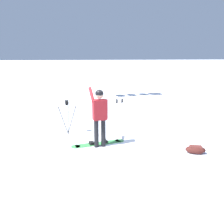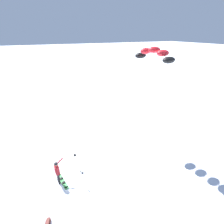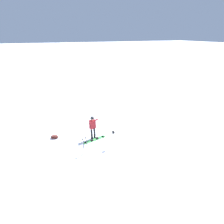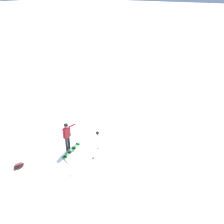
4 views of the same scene
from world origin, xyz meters
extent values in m
plane|color=white|center=(0.00, 0.00, 0.00)|extent=(300.00, 300.00, 0.00)
cylinder|color=black|center=(-0.20, -0.37, 0.43)|extent=(0.14, 0.14, 0.86)
cylinder|color=black|center=(0.02, -0.35, 0.43)|extent=(0.14, 0.14, 0.86)
cube|color=maroon|center=(-0.09, -0.36, 1.17)|extent=(0.43, 0.30, 0.61)
sphere|color=tan|center=(-0.09, -0.36, 1.62)|extent=(0.23, 0.23, 0.23)
sphere|color=black|center=(-0.09, -0.36, 1.65)|extent=(0.25, 0.25, 0.25)
cylinder|color=maroon|center=(-0.29, -0.12, 1.59)|extent=(0.15, 0.56, 0.42)
cylinder|color=maroon|center=(0.12, -0.36, 1.17)|extent=(0.09, 0.09, 0.61)
cube|color=#3F994C|center=(-0.11, -0.12, 0.01)|extent=(1.49, 0.55, 0.02)
cylinder|color=#3F994C|center=(-0.83, -0.25, 0.01)|extent=(0.29, 0.29, 0.02)
cylinder|color=#3F994C|center=(0.61, 0.02, 0.01)|extent=(0.29, 0.29, 0.02)
cube|color=black|center=(-0.32, -0.16, 0.06)|extent=(0.17, 0.22, 0.08)
cube|color=black|center=(0.11, -0.08, 0.06)|extent=(0.17, 0.22, 0.08)
ellipsoid|color=#4C1E19|center=(2.54, -1.40, 0.11)|extent=(0.62, 0.46, 0.22)
cube|color=brown|center=(2.54, -1.40, 0.19)|extent=(0.37, 0.28, 0.08)
cylinder|color=#262628|center=(-1.02, 1.29, 0.53)|extent=(0.08, 0.40, 1.07)
cylinder|color=#262628|center=(-1.19, 0.98, 0.53)|extent=(0.33, 0.27, 1.07)
cylinder|color=#262628|center=(-0.89, 0.99, 0.53)|extent=(0.34, 0.26, 1.07)
cube|color=black|center=(-1.04, 1.10, 1.09)|extent=(0.10, 0.10, 0.06)
cube|color=black|center=(-1.04, 1.10, 1.17)|extent=(0.12, 0.16, 0.10)
cylinder|color=gray|center=(0.95, 1.10, 0.61)|extent=(0.07, 0.20, 1.21)
cylinder|color=black|center=(0.95, 1.10, 1.15)|extent=(0.05, 0.05, 0.14)
cylinder|color=gray|center=(0.73, 1.02, 0.61)|extent=(0.08, 0.20, 1.21)
cylinder|color=black|center=(0.73, 1.02, 1.15)|extent=(0.05, 0.05, 0.14)
camera|label=1|loc=(-1.04, -7.39, 2.75)|focal=38.99mm
camera|label=2|loc=(9.37, -0.83, 9.46)|focal=27.62mm
camera|label=3|loc=(2.24, 8.91, 6.82)|focal=25.27mm
camera|label=4|loc=(7.74, 8.16, 8.44)|focal=38.03mm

